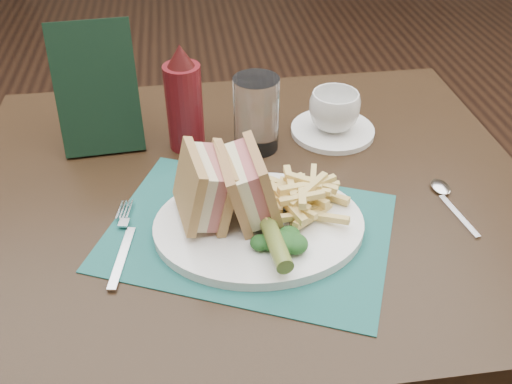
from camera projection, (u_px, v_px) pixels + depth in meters
floor at (231, 286)px, 1.75m from camera, size 7.00×7.00×0.00m
table_main at (252, 338)px, 1.13m from camera, size 0.90×0.75×0.75m
placemat at (249, 231)px, 0.82m from camera, size 0.47×0.41×0.00m
plate at (259, 225)px, 0.81m from camera, size 0.31×0.25×0.01m
sandwich_half_a at (190, 189)px, 0.78m from camera, size 0.09×0.12×0.11m
sandwich_half_b at (233, 186)px, 0.78m from camera, size 0.09×0.11×0.11m
kale_garnish at (271, 243)px, 0.75m from camera, size 0.11×0.08×0.03m
pickle_spear at (273, 237)px, 0.75m from camera, size 0.03×0.12×0.03m
fries_pile at (300, 195)px, 0.82m from camera, size 0.18×0.20×0.05m
fork at (123, 240)px, 0.79m from camera, size 0.06×0.17×0.01m
spoon at (452, 204)px, 0.86m from camera, size 0.06×0.15×0.01m
saucer at (332, 131)px, 1.03m from camera, size 0.17×0.17×0.01m
coffee_cup at (334, 111)px, 1.00m from camera, size 0.12×0.12×0.07m
drinking_glass at (256, 114)px, 0.96m from camera, size 0.09×0.09×0.13m
ketchup_bottle at (184, 98)px, 0.94m from camera, size 0.08×0.08×0.19m
check_presenter at (97, 89)px, 0.94m from camera, size 0.14×0.09×0.21m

